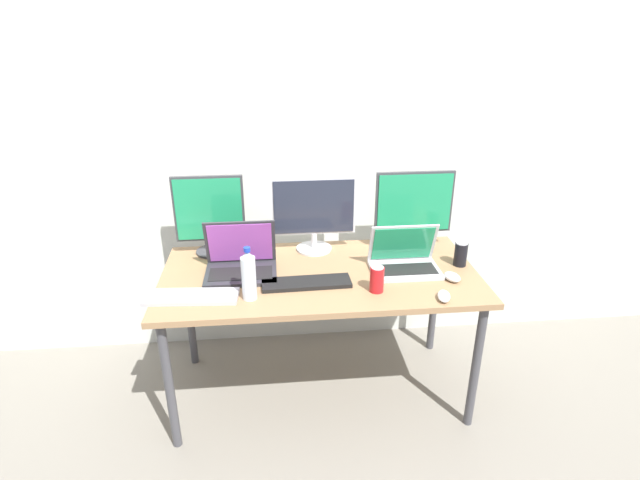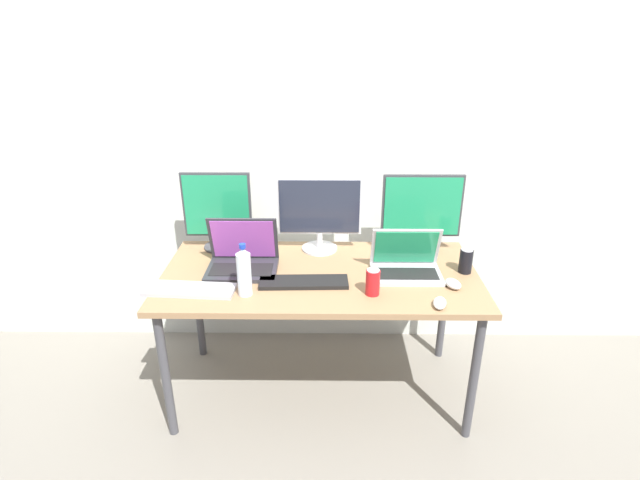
% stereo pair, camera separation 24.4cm
% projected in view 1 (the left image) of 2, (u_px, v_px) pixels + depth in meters
% --- Properties ---
extents(ground_plane, '(16.00, 16.00, 0.00)m').
position_uv_depth(ground_plane, '(320.00, 389.00, 2.81)').
color(ground_plane, gray).
extents(wall_back, '(7.00, 0.08, 2.60)m').
position_uv_depth(wall_back, '(310.00, 137.00, 2.83)').
color(wall_back, silver).
rests_on(wall_back, ground).
extents(work_desk, '(1.59, 0.77, 0.74)m').
position_uv_depth(work_desk, '(320.00, 284.00, 2.54)').
color(work_desk, '#424247').
rests_on(work_desk, ground).
extents(monitor_left, '(0.37, 0.18, 0.43)m').
position_uv_depth(monitor_left, '(209.00, 214.00, 2.64)').
color(monitor_left, '#38383D').
rests_on(monitor_left, work_desk).
extents(monitor_center, '(0.45, 0.20, 0.41)m').
position_uv_depth(monitor_center, '(314.00, 212.00, 2.68)').
color(monitor_center, silver).
rests_on(monitor_center, work_desk).
extents(monitor_right, '(0.43, 0.22, 0.43)m').
position_uv_depth(monitor_right, '(414.00, 209.00, 2.72)').
color(monitor_right, '#38383D').
rests_on(monitor_right, work_desk).
extents(laptop_silver, '(0.35, 0.26, 0.27)m').
position_uv_depth(laptop_silver, '(241.00, 262.00, 2.49)').
color(laptop_silver, '#2D2D33').
rests_on(laptop_silver, work_desk).
extents(laptop_secondary, '(0.34, 0.23, 0.24)m').
position_uv_depth(laptop_secondary, '(404.00, 259.00, 2.53)').
color(laptop_secondary, '#B7B7BC').
rests_on(laptop_secondary, work_desk).
extents(keyboard_main, '(0.43, 0.14, 0.02)m').
position_uv_depth(keyboard_main, '(307.00, 283.00, 2.39)').
color(keyboard_main, black).
rests_on(keyboard_main, work_desk).
extents(keyboard_aux, '(0.43, 0.16, 0.02)m').
position_uv_depth(keyboard_aux, '(191.00, 297.00, 2.27)').
color(keyboard_aux, '#B2B2B7').
rests_on(keyboard_aux, work_desk).
extents(mouse_by_keyboard, '(0.09, 0.11, 0.04)m').
position_uv_depth(mouse_by_keyboard, '(452.00, 277.00, 2.43)').
color(mouse_by_keyboard, silver).
rests_on(mouse_by_keyboard, work_desk).
extents(mouse_by_laptop, '(0.08, 0.12, 0.03)m').
position_uv_depth(mouse_by_laptop, '(444.00, 296.00, 2.27)').
color(mouse_by_laptop, silver).
rests_on(mouse_by_laptop, work_desk).
extents(water_bottle, '(0.07, 0.07, 0.26)m').
position_uv_depth(water_bottle, '(249.00, 275.00, 2.23)').
color(water_bottle, silver).
rests_on(water_bottle, work_desk).
extents(soda_can_near_keyboard, '(0.07, 0.07, 0.13)m').
position_uv_depth(soda_can_near_keyboard, '(461.00, 254.00, 2.57)').
color(soda_can_near_keyboard, black).
rests_on(soda_can_near_keyboard, work_desk).
extents(soda_can_by_laptop, '(0.07, 0.07, 0.13)m').
position_uv_depth(soda_can_by_laptop, '(377.00, 279.00, 2.32)').
color(soda_can_by_laptop, red).
rests_on(soda_can_by_laptop, work_desk).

